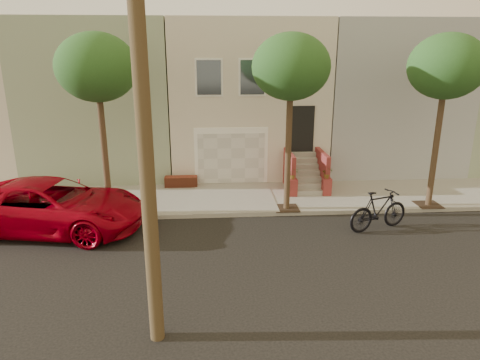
{
  "coord_description": "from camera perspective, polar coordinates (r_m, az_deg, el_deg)",
  "views": [
    {
      "loc": [
        -1.79,
        -11.1,
        5.88
      ],
      "look_at": [
        -0.81,
        3.0,
        1.57
      ],
      "focal_mm": 32.26,
      "sensor_mm": 36.0,
      "label": 1
    }
  ],
  "objects": [
    {
      "name": "ground",
      "position": [
        12.69,
        4.67,
        -10.72
      ],
      "size": [
        90.0,
        90.0,
        0.0
      ],
      "primitive_type": "plane",
      "color": "black",
      "rests_on": "ground"
    },
    {
      "name": "sidewalk",
      "position": [
        17.54,
        2.1,
        -2.39
      ],
      "size": [
        40.0,
        3.7,
        0.15
      ],
      "primitive_type": "cube",
      "color": "gray",
      "rests_on": "ground"
    },
    {
      "name": "house_row",
      "position": [
        22.47,
        0.61,
        11.25
      ],
      "size": [
        33.1,
        11.7,
        7.0
      ],
      "color": "beige",
      "rests_on": "sidewalk"
    },
    {
      "name": "tree_left",
      "position": [
        15.46,
        -18.42,
        13.81
      ],
      "size": [
        2.7,
        2.57,
        6.3
      ],
      "color": "#2D2116",
      "rests_on": "sidewalk"
    },
    {
      "name": "tree_mid",
      "position": [
        15.27,
        6.76,
        14.5
      ],
      "size": [
        2.7,
        2.57,
        6.3
      ],
      "color": "#2D2116",
      "rests_on": "sidewalk"
    },
    {
      "name": "tree_right",
      "position": [
        17.15,
        25.65,
        13.26
      ],
      "size": [
        2.7,
        2.57,
        6.3
      ],
      "color": "#2D2116",
      "rests_on": "sidewalk"
    },
    {
      "name": "pickup_truck",
      "position": [
        15.71,
        -23.67,
        -3.15
      ],
      "size": [
        6.62,
        3.89,
        1.73
      ],
      "primitive_type": "imported",
      "rotation": [
        0.0,
        0.0,
        1.4
      ],
      "color": "#9C0011",
      "rests_on": "ground"
    },
    {
      "name": "motorcycle",
      "position": [
        15.22,
        17.89,
        -3.83
      ],
      "size": [
        2.4,
        1.38,
        1.39
      ],
      "primitive_type": "imported",
      "rotation": [
        0.0,
        0.0,
        1.91
      ],
      "color": "black",
      "rests_on": "ground"
    }
  ]
}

